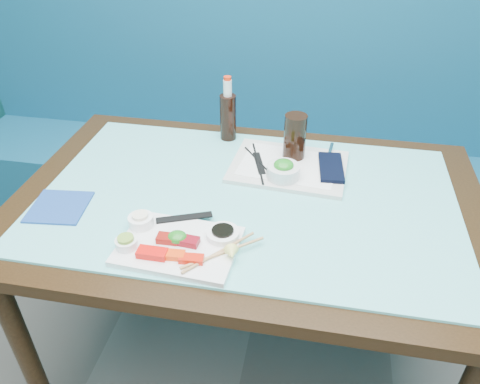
% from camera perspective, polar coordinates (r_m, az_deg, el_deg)
% --- Properties ---
extents(booth_bench, '(3.00, 0.56, 1.17)m').
position_cam_1_polar(booth_bench, '(2.30, 4.46, 3.71)').
color(booth_bench, navy).
rests_on(booth_bench, ground).
extents(dining_table, '(1.40, 0.90, 0.75)m').
position_cam_1_polar(dining_table, '(1.45, 0.89, -3.40)').
color(dining_table, black).
rests_on(dining_table, ground).
extents(glass_top, '(1.22, 0.76, 0.01)m').
position_cam_1_polar(glass_top, '(1.39, 0.92, -0.59)').
color(glass_top, '#67CECE').
rests_on(glass_top, dining_table).
extents(sashimi_plate, '(0.31, 0.23, 0.02)m').
position_cam_1_polar(sashimi_plate, '(1.21, -7.48, -6.56)').
color(sashimi_plate, white).
rests_on(sashimi_plate, glass_top).
extents(salmon_left, '(0.07, 0.04, 0.02)m').
position_cam_1_polar(salmon_left, '(1.18, -10.66, -7.34)').
color(salmon_left, red).
rests_on(salmon_left, sashimi_plate).
extents(salmon_mid, '(0.06, 0.03, 0.01)m').
position_cam_1_polar(salmon_mid, '(1.17, -8.25, -7.59)').
color(salmon_mid, '#FF3D0A').
rests_on(salmon_mid, sashimi_plate).
extents(salmon_right, '(0.06, 0.03, 0.01)m').
position_cam_1_polar(salmon_right, '(1.15, -5.94, -8.11)').
color(salmon_right, red).
rests_on(salmon_right, sashimi_plate).
extents(tuna_left, '(0.06, 0.03, 0.02)m').
position_cam_1_polar(tuna_left, '(1.22, -8.83, -5.63)').
color(tuna_left, maroon).
rests_on(tuna_left, sashimi_plate).
extents(tuna_right, '(0.06, 0.04, 0.02)m').
position_cam_1_polar(tuna_right, '(1.20, -6.33, -5.98)').
color(tuna_right, maroon).
rests_on(tuna_right, sashimi_plate).
extents(seaweed_garnish, '(0.06, 0.05, 0.03)m').
position_cam_1_polar(seaweed_garnish, '(1.21, -7.65, -5.46)').
color(seaweed_garnish, '#1D771B').
rests_on(seaweed_garnish, sashimi_plate).
extents(ramekin_wasabi, '(0.07, 0.07, 0.02)m').
position_cam_1_polar(ramekin_wasabi, '(1.22, -13.69, -6.09)').
color(ramekin_wasabi, white).
rests_on(ramekin_wasabi, sashimi_plate).
extents(wasabi_fill, '(0.05, 0.05, 0.01)m').
position_cam_1_polar(wasabi_fill, '(1.21, -13.79, -5.52)').
color(wasabi_fill, '#73A134').
rests_on(wasabi_fill, ramekin_wasabi).
extents(ramekin_ginger, '(0.07, 0.07, 0.03)m').
position_cam_1_polar(ramekin_ginger, '(1.28, -11.99, -3.47)').
color(ramekin_ginger, white).
rests_on(ramekin_ginger, sashimi_plate).
extents(ginger_fill, '(0.05, 0.05, 0.01)m').
position_cam_1_polar(ginger_fill, '(1.27, -12.09, -2.81)').
color(ginger_fill, '#FAECCD').
rests_on(ginger_fill, ramekin_ginger).
extents(soy_dish, '(0.11, 0.11, 0.02)m').
position_cam_1_polar(soy_dish, '(1.22, -2.11, -5.11)').
color(soy_dish, white).
rests_on(soy_dish, sashimi_plate).
extents(soy_fill, '(0.07, 0.07, 0.01)m').
position_cam_1_polar(soy_fill, '(1.21, -2.12, -4.70)').
color(soy_fill, black).
rests_on(soy_fill, soy_dish).
extents(lemon_wedge, '(0.04, 0.04, 0.04)m').
position_cam_1_polar(lemon_wedge, '(1.15, -1.02, -7.50)').
color(lemon_wedge, '#F5F674').
rests_on(lemon_wedge, sashimi_plate).
extents(chopstick_sleeve, '(0.15, 0.08, 0.00)m').
position_cam_1_polar(chopstick_sleeve, '(1.29, -6.80, -3.11)').
color(chopstick_sleeve, black).
rests_on(chopstick_sleeve, sashimi_plate).
extents(wooden_chopstick_a, '(0.15, 0.18, 0.01)m').
position_cam_1_polar(wooden_chopstick_a, '(1.17, -2.56, -7.32)').
color(wooden_chopstick_a, '#AC8050').
rests_on(wooden_chopstick_a, sashimi_plate).
extents(wooden_chopstick_b, '(0.18, 0.15, 0.01)m').
position_cam_1_polar(wooden_chopstick_b, '(1.17, -2.07, -7.39)').
color(wooden_chopstick_b, tan).
rests_on(wooden_chopstick_b, sashimi_plate).
extents(serving_tray, '(0.38, 0.30, 0.01)m').
position_cam_1_polar(serving_tray, '(1.52, 5.93, 3.08)').
color(serving_tray, silver).
rests_on(serving_tray, glass_top).
extents(paper_placemat, '(0.33, 0.25, 0.00)m').
position_cam_1_polar(paper_placemat, '(1.52, 5.95, 3.33)').
color(paper_placemat, white).
rests_on(paper_placemat, serving_tray).
extents(seaweed_bowl, '(0.12, 0.12, 0.04)m').
position_cam_1_polar(seaweed_bowl, '(1.45, 5.30, 2.50)').
color(seaweed_bowl, silver).
rests_on(seaweed_bowl, serving_tray).
extents(seaweed_salad, '(0.08, 0.08, 0.03)m').
position_cam_1_polar(seaweed_salad, '(1.43, 5.35, 3.31)').
color(seaweed_salad, '#1D811E').
rests_on(seaweed_salad, seaweed_bowl).
extents(cola_glass, '(0.09, 0.09, 0.15)m').
position_cam_1_polar(cola_glass, '(1.53, 6.70, 6.71)').
color(cola_glass, black).
rests_on(cola_glass, serving_tray).
extents(navy_pouch, '(0.09, 0.18, 0.01)m').
position_cam_1_polar(navy_pouch, '(1.51, 11.05, 2.97)').
color(navy_pouch, black).
rests_on(navy_pouch, serving_tray).
extents(fork, '(0.02, 0.10, 0.01)m').
position_cam_1_polar(fork, '(1.61, 10.94, 4.93)').
color(fork, silver).
rests_on(fork, serving_tray).
extents(black_chopstick_a, '(0.08, 0.24, 0.01)m').
position_cam_1_polar(black_chopstick_a, '(1.52, 2.19, 3.59)').
color(black_chopstick_a, black).
rests_on(black_chopstick_a, serving_tray).
extents(black_chopstick_b, '(0.14, 0.19, 0.01)m').
position_cam_1_polar(black_chopstick_b, '(1.52, 2.49, 3.55)').
color(black_chopstick_b, black).
rests_on(black_chopstick_b, serving_tray).
extents(tray_sleeve, '(0.06, 0.14, 0.00)m').
position_cam_1_polar(tray_sleeve, '(1.52, 2.34, 3.53)').
color(tray_sleeve, black).
rests_on(tray_sleeve, serving_tray).
extents(cola_bottle_body, '(0.07, 0.07, 0.16)m').
position_cam_1_polar(cola_bottle_body, '(1.66, -1.47, 9.08)').
color(cola_bottle_body, black).
rests_on(cola_bottle_body, glass_top).
extents(cola_bottle_neck, '(0.04, 0.04, 0.06)m').
position_cam_1_polar(cola_bottle_neck, '(1.62, -1.52, 12.58)').
color(cola_bottle_neck, white).
rests_on(cola_bottle_neck, cola_bottle_body).
extents(cola_bottle_cap, '(0.03, 0.03, 0.01)m').
position_cam_1_polar(cola_bottle_cap, '(1.60, -1.54, 13.70)').
color(cola_bottle_cap, red).
rests_on(cola_bottle_cap, cola_bottle_neck).
extents(blue_napkin, '(0.17, 0.17, 0.01)m').
position_cam_1_polar(blue_napkin, '(1.44, -21.18, -1.70)').
color(blue_napkin, navy).
rests_on(blue_napkin, glass_top).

